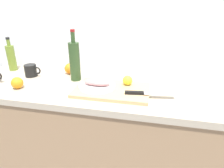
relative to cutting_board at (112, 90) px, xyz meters
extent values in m
cube|color=white|center=(-0.06, 0.38, 0.34)|extent=(3.20, 0.05, 2.50)
cube|color=#9E7A56|center=(-0.06, 0.06, -0.48)|extent=(2.00, 0.58, 0.86)
cube|color=#B7A88E|center=(-0.06, 0.06, -0.03)|extent=(2.00, 0.60, 0.04)
cube|color=tan|center=(0.00, 0.00, 0.00)|extent=(0.46, 0.30, 0.02)
cylinder|color=white|center=(-0.10, 0.00, 0.02)|extent=(0.23, 0.23, 0.01)
ellipsoid|color=tan|center=(-0.10, 0.00, 0.04)|extent=(0.17, 0.07, 0.04)
cube|color=silver|center=(0.29, -0.03, 0.02)|extent=(0.18, 0.06, 0.00)
cube|color=black|center=(0.14, -0.05, 0.02)|extent=(0.11, 0.04, 0.02)
sphere|color=yellow|center=(0.09, 0.08, 0.04)|extent=(0.06, 0.06, 0.06)
cylinder|color=olive|center=(-0.89, 0.25, 0.09)|extent=(0.06, 0.06, 0.20)
cylinder|color=olive|center=(-0.89, 0.25, 0.22)|extent=(0.03, 0.03, 0.05)
cylinder|color=black|center=(-0.89, 0.25, 0.25)|extent=(0.03, 0.03, 0.02)
cylinder|color=#2D4723|center=(-0.30, 0.14, 0.12)|extent=(0.07, 0.07, 0.27)
cylinder|color=#2D4723|center=(-0.30, 0.14, 0.29)|extent=(0.03, 0.03, 0.07)
cylinder|color=maroon|center=(-0.30, 0.14, 0.34)|extent=(0.03, 0.03, 0.02)
cylinder|color=black|center=(-0.65, 0.14, 0.04)|extent=(0.09, 0.09, 0.09)
torus|color=black|center=(-0.60, 0.14, 0.04)|extent=(0.06, 0.01, 0.06)
sphere|color=orange|center=(-0.61, -0.08, 0.03)|extent=(0.07, 0.07, 0.07)
sphere|color=orange|center=(-0.39, 0.26, 0.03)|extent=(0.08, 0.08, 0.08)
camera|label=1|loc=(0.24, -1.08, 0.50)|focal=31.29mm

